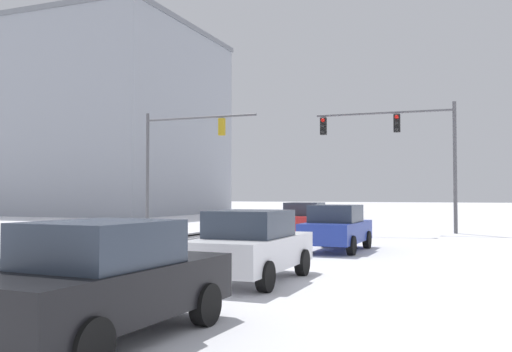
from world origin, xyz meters
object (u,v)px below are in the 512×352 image
(car_white_third, at_px, (252,245))
(car_black_fourth, at_px, (106,280))
(car_blue_second, at_px, (337,228))
(traffic_signal_near_left, at_px, (177,149))
(car_red_lead, at_px, (305,220))
(traffic_signal_near_right, at_px, (404,140))
(office_building_far_left_block, at_px, (72,125))

(car_white_third, distance_m, car_black_fourth, 5.53)
(car_blue_second, bearing_deg, car_black_fourth, -90.34)
(traffic_signal_near_left, height_order, car_red_lead, traffic_signal_near_left)
(traffic_signal_near_right, xyz_separation_m, office_building_far_left_block, (-37.80, 20.69, 4.91))
(car_red_lead, distance_m, car_white_third, 13.51)
(office_building_far_left_block, bearing_deg, car_black_fourth, -49.53)
(car_white_third, relative_size, office_building_far_left_block, 0.14)
(traffic_signal_near_left, bearing_deg, office_building_far_left_block, 139.05)
(traffic_signal_near_left, bearing_deg, car_red_lead, -10.17)
(traffic_signal_near_right, xyz_separation_m, car_white_third, (-1.46, -16.50, -3.86))
(traffic_signal_near_right, relative_size, car_red_lead, 1.64)
(traffic_signal_near_left, xyz_separation_m, car_black_fourth, (10.45, -20.15, -3.65))
(traffic_signal_near_right, height_order, car_white_third, traffic_signal_near_right)
(traffic_signal_near_left, bearing_deg, car_white_third, -54.73)
(car_black_fourth, bearing_deg, office_building_far_left_block, 130.47)
(car_white_third, distance_m, office_building_far_left_block, 52.73)
(car_red_lead, height_order, car_blue_second, same)
(traffic_signal_near_left, xyz_separation_m, office_building_far_left_block, (-26.00, 22.56, 5.12))
(traffic_signal_near_right, distance_m, car_black_fourth, 22.41)
(traffic_signal_near_left, height_order, car_blue_second, traffic_signal_near_left)
(car_black_fourth, height_order, office_building_far_left_block, office_building_far_left_block)
(traffic_signal_near_left, distance_m, traffic_signal_near_right, 11.95)
(traffic_signal_near_right, height_order, car_blue_second, traffic_signal_near_right)
(car_white_third, height_order, car_black_fourth, same)
(car_white_third, bearing_deg, traffic_signal_near_left, 125.27)
(traffic_signal_near_left, distance_m, car_white_third, 18.28)
(car_red_lead, bearing_deg, car_white_third, -78.62)
(car_white_third, bearing_deg, traffic_signal_near_right, 84.95)
(car_blue_second, xyz_separation_m, car_white_third, (-0.18, -7.54, 0.00))
(traffic_signal_near_left, relative_size, office_building_far_left_block, 0.22)
(traffic_signal_near_left, relative_size, car_blue_second, 1.60)
(car_blue_second, bearing_deg, office_building_far_left_block, 140.94)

